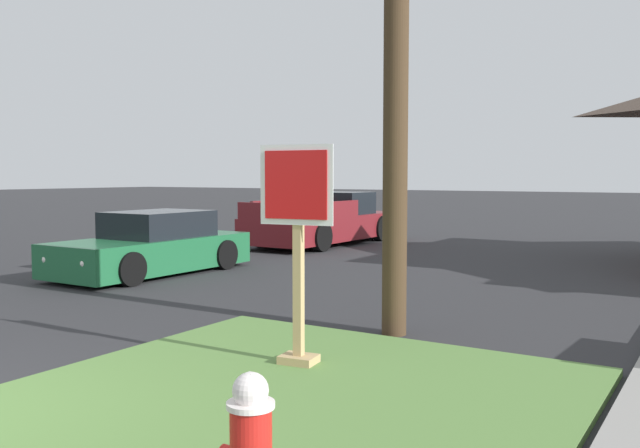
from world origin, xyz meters
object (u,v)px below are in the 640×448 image
at_px(stop_sign, 298,255).
at_px(parked_sedan_green, 153,247).
at_px(manhole_cover, 151,363).
at_px(pickup_truck_maroon, 326,222).

bearing_deg(stop_sign, parked_sedan_green, 146.49).
bearing_deg(manhole_cover, stop_sign, 21.43).
bearing_deg(parked_sedan_green, manhole_cover, -44.61).
relative_size(stop_sign, manhole_cover, 3.14).
bearing_deg(stop_sign, manhole_cover, -158.57).
xyz_separation_m(stop_sign, pickup_truck_maroon, (-6.35, 11.01, -0.56)).
relative_size(parked_sedan_green, pickup_truck_maroon, 0.75).
relative_size(stop_sign, parked_sedan_green, 0.52).
distance_m(stop_sign, manhole_cover, 1.97).
bearing_deg(manhole_cover, parked_sedan_green, 135.39).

